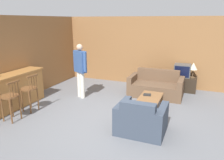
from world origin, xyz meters
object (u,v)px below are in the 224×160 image
at_px(coffee_table, 150,99).
at_px(book_on_table, 147,95).
at_px(bar_chair_near, 11,99).
at_px(table_lamp, 193,67).
at_px(armchair_near, 141,120).
at_px(bar_chair_mid, 30,91).
at_px(person_by_window, 80,68).
at_px(tv_unit, 181,84).
at_px(tv, 182,70).
at_px(couch_far, 156,87).

bearing_deg(coffee_table, book_on_table, 148.24).
distance_m(bar_chair_near, table_lamp, 5.82).
bearing_deg(armchair_near, bar_chair_near, -168.82).
distance_m(bar_chair_mid, book_on_table, 3.26).
distance_m(armchair_near, person_by_window, 2.95).
relative_size(bar_chair_mid, tv_unit, 1.02).
relative_size(bar_chair_mid, tv, 1.87).
height_order(bar_chair_mid, tv, bar_chair_mid).
bearing_deg(bar_chair_near, person_by_window, 70.94).
distance_m(couch_far, book_on_table, 1.30).
distance_m(book_on_table, table_lamp, 2.48).
bearing_deg(tv, bar_chair_near, -132.12).
bearing_deg(bar_chair_mid, couch_far, 40.78).
bearing_deg(bar_chair_near, armchair_near, 11.18).
bearing_deg(tv_unit, table_lamp, 0.00).
xyz_separation_m(armchair_near, tv_unit, (0.57, 3.51, -0.04)).
xyz_separation_m(bar_chair_mid, coffee_table, (3.10, 1.23, -0.21)).
bearing_deg(bar_chair_mid, tv_unit, 42.92).
bearing_deg(person_by_window, tv, 33.35).
relative_size(couch_far, table_lamp, 3.30).
bearing_deg(armchair_near, tv_unit, 80.84).
xyz_separation_m(bar_chair_near, armchair_near, (3.17, 0.63, -0.27)).
bearing_deg(book_on_table, armchair_near, -82.34).
height_order(bar_chair_mid, person_by_window, person_by_window).
height_order(book_on_table, table_lamp, table_lamp).
xyz_separation_m(armchair_near, coffee_table, (-0.07, 1.26, 0.06)).
xyz_separation_m(armchair_near, tv, (0.57, 3.50, 0.44)).
bearing_deg(armchair_near, table_lamp, 75.38).
bearing_deg(person_by_window, couch_far, 25.65).
distance_m(bar_chair_mid, tv, 5.10).
distance_m(couch_far, armchair_near, 2.62).
bearing_deg(person_by_window, bar_chair_near, -109.06).
xyz_separation_m(bar_chair_near, book_on_table, (2.99, 1.95, -0.13)).
bearing_deg(bar_chair_mid, book_on_table, 23.41).
height_order(bar_chair_near, coffee_table, bar_chair_near).
height_order(bar_chair_near, tv_unit, bar_chair_near).
distance_m(bar_chair_near, book_on_table, 3.57).
height_order(bar_chair_near, person_by_window, person_by_window).
relative_size(coffee_table, tv, 1.71).
distance_m(couch_far, table_lamp, 1.53).
height_order(bar_chair_mid, couch_far, bar_chair_mid).
bearing_deg(book_on_table, couch_far, 89.79).
relative_size(bar_chair_mid, couch_far, 0.60).
bearing_deg(tv, couch_far, -129.85).
xyz_separation_m(coffee_table, tv, (0.63, 2.24, 0.38)).
bearing_deg(armchair_near, coffee_table, 93.07).
height_order(couch_far, table_lamp, table_lamp).
bearing_deg(bar_chair_mid, person_by_window, 63.57).
xyz_separation_m(armchair_near, table_lamp, (0.91, 3.51, 0.61)).
xyz_separation_m(book_on_table, table_lamp, (1.09, 2.18, 0.47)).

